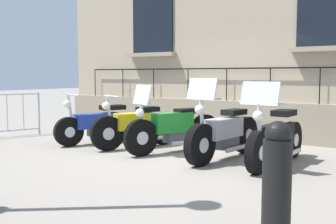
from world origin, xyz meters
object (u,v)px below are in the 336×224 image
at_px(motorcycle_green, 173,128).
at_px(motorcycle_black, 276,139).
at_px(motorcycle_silver, 224,134).
at_px(motorcycle_yellow, 136,127).
at_px(bollard, 277,189).
at_px(motorcycle_blue, 99,125).

relative_size(motorcycle_green, motorcycle_black, 0.99).
xyz_separation_m(motorcycle_green, motorcycle_silver, (0.08, 1.11, -0.01)).
xyz_separation_m(motorcycle_green, motorcycle_black, (0.06, 2.03, -0.02)).
bearing_deg(motorcycle_yellow, bollard, 50.91).
height_order(motorcycle_blue, bollard, bollard).
bearing_deg(motorcycle_silver, motorcycle_green, -94.32).
bearing_deg(motorcycle_blue, motorcycle_green, 92.85).
xyz_separation_m(motorcycle_blue, motorcycle_green, (-0.09, 1.86, 0.05)).
bearing_deg(motorcycle_blue, motorcycle_silver, 90.17).
bearing_deg(motorcycle_blue, bollard, 57.18).
bearing_deg(motorcycle_silver, motorcycle_yellow, -90.64).
bearing_deg(motorcycle_green, motorcycle_silver, 85.68).
height_order(motorcycle_yellow, motorcycle_green, motorcycle_green).
distance_m(motorcycle_green, bollard, 4.54).
xyz_separation_m(motorcycle_blue, motorcycle_black, (-0.04, 3.89, 0.03)).
height_order(motorcycle_blue, motorcycle_black, motorcycle_black).
xyz_separation_m(motorcycle_blue, motorcycle_silver, (-0.01, 2.97, 0.04)).
bearing_deg(motorcycle_yellow, motorcycle_blue, -88.21).
distance_m(motorcycle_green, motorcycle_black, 2.04).
bearing_deg(motorcycle_silver, motorcycle_black, 91.73).
distance_m(motorcycle_green, motorcycle_silver, 1.11).
xyz_separation_m(motorcycle_yellow, bollard, (3.24, 3.99, 0.13)).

